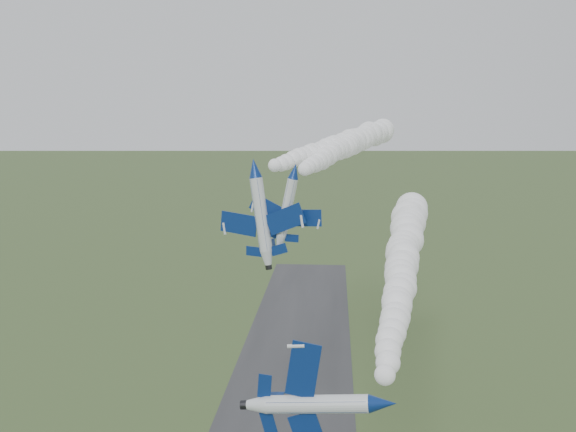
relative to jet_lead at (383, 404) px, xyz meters
name	(u,v)px	position (x,y,z in m)	size (l,w,h in m)	color
jet_lead	(383,404)	(0.00, 0.00, 0.00)	(4.39, 12.34, 10.13)	silver
smoke_trail_jet_lead	(403,261)	(5.43, 39.32, 2.31)	(5.93, 74.36, 5.93)	silver
jet_pair_left	(254,168)	(-13.94, 33.11, 15.32)	(11.79, 13.75, 3.75)	silver
smoke_trail_jet_pair_left	(341,144)	(-2.87, 63.30, 17.07)	(4.67, 56.41, 4.67)	silver
jet_pair_right	(294,171)	(-8.84, 32.33, 15.04)	(9.32, 11.20, 3.20)	silver
smoke_trail_jet_pair_right	(345,147)	(-2.29, 60.25, 16.68)	(4.64, 51.97, 4.64)	silver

